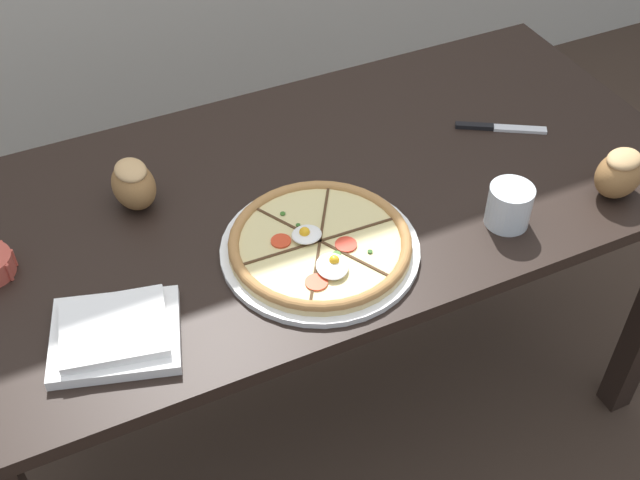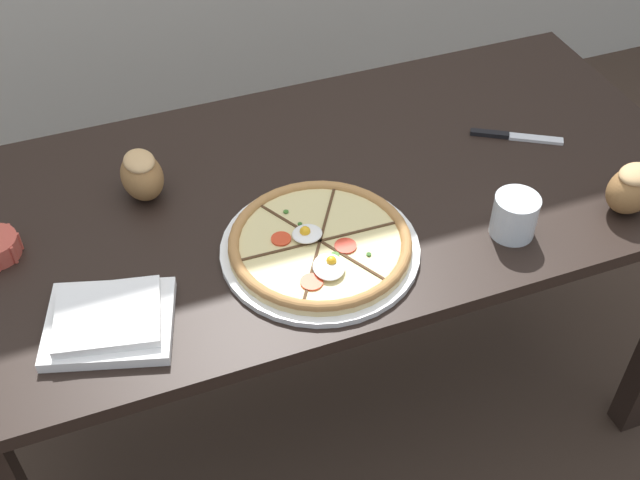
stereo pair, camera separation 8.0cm
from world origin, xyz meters
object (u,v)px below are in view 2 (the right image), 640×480
at_px(knife_main, 515,136).
at_px(pizza, 320,245).
at_px(napkin_folded, 109,320).
at_px(bread_piece_mid, 142,174).
at_px(bread_piece_near, 632,188).
at_px(water_glass, 514,218).
at_px(dining_table, 328,225).

bearing_deg(knife_main, pizza, -130.33).
relative_size(napkin_folded, bread_piece_mid, 2.16).
relative_size(pizza, bread_piece_near, 2.89).
bearing_deg(bread_piece_mid, pizza, -45.87).
xyz_separation_m(pizza, water_glass, (0.35, -0.08, 0.02)).
relative_size(pizza, knife_main, 2.05).
bearing_deg(dining_table, napkin_folded, -155.95).
bearing_deg(pizza, bread_piece_near, -9.03).
relative_size(napkin_folded, bread_piece_near, 1.98).
xyz_separation_m(bread_piece_near, bread_piece_mid, (-0.85, 0.36, -0.00)).
xyz_separation_m(bread_piece_mid, water_glass, (0.61, -0.35, -0.01)).
bearing_deg(bread_piece_mid, knife_main, -7.02).
height_order(napkin_folded, water_glass, water_glass).
xyz_separation_m(napkin_folded, bread_piece_near, (0.98, -0.05, 0.03)).
relative_size(pizza, bread_piece_mid, 3.15).
bearing_deg(pizza, bread_piece_mid, 134.13).
bearing_deg(knife_main, bread_piece_mid, -156.47).
bearing_deg(napkin_folded, pizza, 6.27).
xyz_separation_m(pizza, bread_piece_near, (0.59, -0.09, 0.03)).
height_order(napkin_folded, bread_piece_near, bread_piece_near).
distance_m(napkin_folded, knife_main, 0.92).
bearing_deg(bread_piece_near, dining_table, 153.07).
xyz_separation_m(knife_main, water_glass, (-0.16, -0.25, 0.03)).
distance_m(bread_piece_near, knife_main, 0.29).
xyz_separation_m(bread_piece_near, knife_main, (-0.08, 0.27, -0.05)).
bearing_deg(bread_piece_near, water_glass, 175.62).
relative_size(pizza, napkin_folded, 1.46).
bearing_deg(napkin_folded, bread_piece_near, -3.02).
xyz_separation_m(dining_table, pizza, (-0.08, -0.17, 0.12)).
relative_size(dining_table, bread_piece_mid, 13.00).
height_order(napkin_folded, bread_piece_mid, bread_piece_mid).
relative_size(dining_table, napkin_folded, 6.02).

